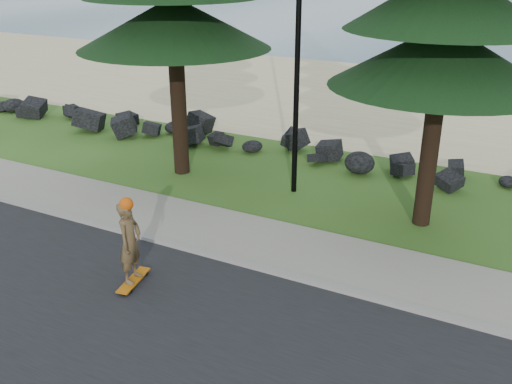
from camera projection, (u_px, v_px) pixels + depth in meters
ground at (236, 240)px, 12.83m from camera, size 160.00×160.00×0.00m
road at (99, 356)px, 9.15m from camera, size 160.00×7.00×0.02m
kerb at (215, 256)px, 12.08m from camera, size 160.00×0.20×0.10m
sidewalk at (240, 235)px, 12.98m from camera, size 160.00×2.00×0.08m
beach_sand at (400, 101)px, 24.66m from camera, size 160.00×15.00×0.01m
ocean at (497, 18)px, 54.44m from camera, size 160.00×58.00×0.01m
seawall_boulders at (326, 164)px, 17.40m from camera, size 60.00×2.40×1.10m
lamp_post at (298, 34)px, 13.82m from camera, size 0.25×0.14×8.14m
skateboarder at (130, 243)px, 10.77m from camera, size 0.50×1.01×1.83m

